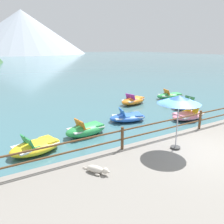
% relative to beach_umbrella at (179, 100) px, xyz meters
% --- Properties ---
extents(ground_plane, '(200.00, 200.00, 0.00)m').
position_rel_beach_umbrella_xyz_m(ground_plane, '(0.47, 39.56, -2.45)').
color(ground_plane, '#3D6B75').
extents(dock_railing, '(23.92, 0.12, 0.95)m').
position_rel_beach_umbrella_xyz_m(dock_railing, '(0.47, 1.11, -1.47)').
color(dock_railing, brown).
rests_on(dock_railing, promenade_dock).
extents(beach_umbrella, '(1.70, 1.70, 2.24)m').
position_rel_beach_umbrella_xyz_m(beach_umbrella, '(0.00, 0.00, 0.00)').
color(beach_umbrella, '#B2B2B7').
rests_on(beach_umbrella, promenade_dock).
extents(dog_resting, '(0.61, 0.97, 0.26)m').
position_rel_beach_umbrella_xyz_m(dog_resting, '(-3.67, -0.03, -1.92)').
color(dog_resting, beige).
rests_on(dog_resting, promenade_dock).
extents(pedal_boat_0, '(2.51, 1.80, 0.85)m').
position_rel_beach_umbrella_xyz_m(pedal_boat_0, '(-4.84, 3.47, -2.17)').
color(pedal_boat_0, yellow).
rests_on(pedal_boat_0, ground).
extents(pedal_boat_1, '(2.67, 1.77, 0.86)m').
position_rel_beach_umbrella_xyz_m(pedal_boat_1, '(7.84, 8.19, -2.17)').
color(pedal_boat_1, green).
rests_on(pedal_boat_1, ground).
extents(pedal_boat_2, '(2.24, 1.40, 0.88)m').
position_rel_beach_umbrella_xyz_m(pedal_boat_2, '(6.49, 5.28, -2.15)').
color(pedal_boat_2, red).
rests_on(pedal_boat_2, ground).
extents(pedal_boat_3, '(2.63, 1.72, 0.88)m').
position_rel_beach_umbrella_xyz_m(pedal_boat_3, '(3.95, 8.32, -2.15)').
color(pedal_boat_3, orange).
rests_on(pedal_boat_3, ground).
extents(pedal_boat_5, '(2.41, 1.40, 0.91)m').
position_rel_beach_umbrella_xyz_m(pedal_boat_5, '(-2.09, 4.20, -2.13)').
color(pedal_boat_5, green).
rests_on(pedal_boat_5, ground).
extents(pedal_boat_6, '(2.52, 1.81, 0.81)m').
position_rel_beach_umbrella_xyz_m(pedal_boat_6, '(1.10, 5.01, -2.20)').
color(pedal_boat_6, blue).
rests_on(pedal_boat_6, ground).
extents(pedal_boat_7, '(2.44, 1.39, 1.19)m').
position_rel_beach_umbrella_xyz_m(pedal_boat_7, '(4.62, 3.39, -2.06)').
color(pedal_boat_7, pink).
rests_on(pedal_boat_7, ground).
extents(distant_peak, '(65.30, 65.30, 22.20)m').
position_rel_beach_umbrella_xyz_m(distant_peak, '(20.16, 129.21, 8.65)').
color(distant_peak, '#A8B2C1').
rests_on(distant_peak, ground).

